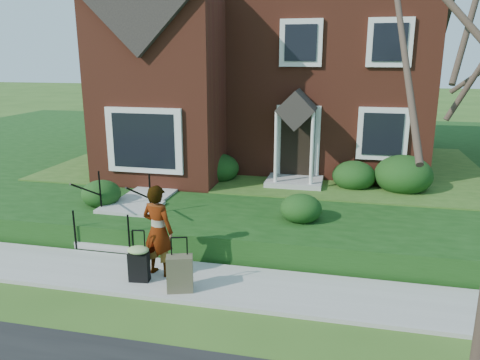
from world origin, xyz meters
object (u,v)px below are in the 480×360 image
(woman, at_px, (158,231))
(suitcase_black, at_px, (139,262))
(suitcase_olive, at_px, (180,273))
(front_steps, at_px, (122,219))

(woman, height_order, suitcase_black, woman)
(woman, relative_size, suitcase_olive, 1.77)
(suitcase_black, height_order, suitcase_olive, suitcase_olive)
(suitcase_black, bearing_deg, front_steps, 116.94)
(front_steps, xyz_separation_m, woman, (1.65, -1.73, 0.51))
(front_steps, xyz_separation_m, suitcase_olive, (2.28, -2.30, -0.05))
(suitcase_black, bearing_deg, woman, 47.89)
(woman, bearing_deg, suitcase_black, 68.42)
(front_steps, bearing_deg, suitcase_olive, -45.24)
(woman, xyz_separation_m, suitcase_olive, (0.64, -0.57, -0.56))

